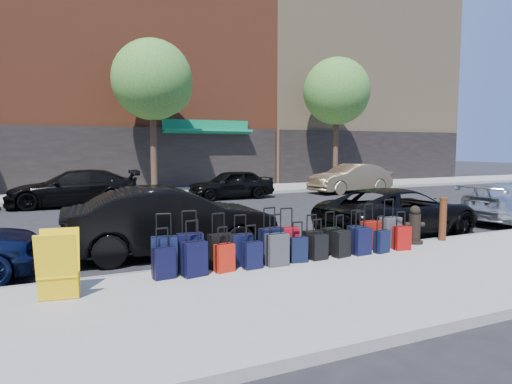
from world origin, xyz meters
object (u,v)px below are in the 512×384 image
car_near_2 (399,212)px  car_far_2 (231,184)px  fire_hydrant (415,226)px  tree_center (155,82)px  display_rack (58,265)px  suitcase_front_5 (287,243)px  car_far_3 (350,178)px  tree_right (339,93)px  car_far_1 (74,188)px  car_near_1 (172,221)px  bollard (443,218)px

car_near_2 → car_far_2: (-0.73, 10.07, 0.03)m
fire_hydrant → car_near_2: 1.64m
tree_center → display_rack: size_ratio=7.37×
tree_center → suitcase_front_5: 15.10m
car_far_3 → fire_hydrant: bearing=-35.7°
fire_hydrant → car_far_3: 13.25m
car_far_2 → tree_center: bearing=-135.3°
tree_right → suitcase_front_5: (-11.18, -14.25, -4.95)m
fire_hydrant → display_rack: (-7.48, -0.72, 0.09)m
tree_center → car_far_1: size_ratio=1.45×
suitcase_front_5 → car_near_1: bearing=142.7°
car_near_1 → car_far_3: 15.26m
tree_right → fire_hydrant: 16.94m
car_far_1 → fire_hydrant: bearing=34.9°
suitcase_front_5 → fire_hydrant: bearing=9.6°
suitcase_front_5 → car_near_2: 4.42m
car_near_2 → car_far_2: 10.09m
bollard → suitcase_front_5: bearing=-179.7°
tree_right → bollard: 16.55m
suitcase_front_5 → car_near_1: size_ratio=0.22×
tree_center → bollard: tree_center is taller
suitcase_front_5 → car_far_1: size_ratio=0.20×
fire_hydrant → car_near_2: bearing=84.4°
tree_right → car_near_2: (-7.01, -12.79, -4.77)m
car_far_1 → car_far_2: car_far_1 is taller
car_near_2 → car_far_1: 12.52m
car_far_3 → car_near_1: bearing=-56.3°
tree_right → display_rack: size_ratio=7.37×
tree_right → car_far_1: (-14.41, -2.69, -4.69)m
car_near_2 → car_far_3: bearing=-35.0°
fire_hydrant → car_far_3: car_far_3 is taller
display_rack → car_far_3: size_ratio=0.22×
bollard → car_far_2: car_far_2 is taller
car_far_1 → tree_center: bearing=129.8°
display_rack → car_near_1: (2.34, 2.55, 0.11)m
suitcase_front_5 → display_rack: bearing=-162.0°
fire_hydrant → car_far_3: size_ratio=0.19×
car_near_1 → fire_hydrant: bearing=-106.8°
tree_center → suitcase_front_5: tree_center is taller
bollard → car_far_1: car_far_1 is taller
tree_center → car_far_1: 6.67m
bollard → car_near_2: 1.44m
bollard → car_far_1: 13.71m
car_near_2 → car_far_2: bearing=-0.4°
tree_right → car_far_1: bearing=-169.4°
bollard → car_far_1: size_ratio=0.20×
car_near_2 → car_far_2: car_far_2 is taller
tree_right → car_far_3: 5.55m
tree_right → car_near_1: size_ratio=1.61×
fire_hydrant → display_rack: size_ratio=0.88×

